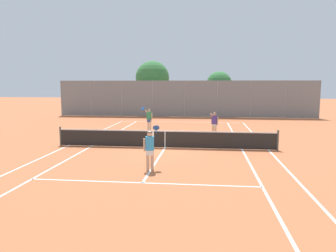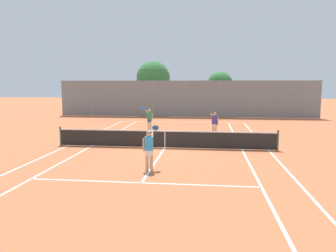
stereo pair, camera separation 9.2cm
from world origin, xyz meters
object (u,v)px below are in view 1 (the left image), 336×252
at_px(loose_tennis_ball_4, 137,123).
at_px(loose_tennis_ball_5, 220,131).
at_px(loose_tennis_ball_3, 162,134).
at_px(loose_tennis_ball_1, 224,132).
at_px(loose_tennis_ball_2, 182,133).
at_px(loose_tennis_ball_0, 166,123).
at_px(tennis_net, 165,139).
at_px(player_near_side, 150,148).
at_px(player_far_left, 149,118).
at_px(tree_behind_right, 219,85).
at_px(tree_behind_left, 152,79).
at_px(player_far_right, 214,123).

bearing_deg(loose_tennis_ball_4, loose_tennis_ball_5, -30.99).
bearing_deg(loose_tennis_ball_3, loose_tennis_ball_1, 19.11).
bearing_deg(loose_tennis_ball_2, loose_tennis_ball_0, 107.75).
bearing_deg(tennis_net, loose_tennis_ball_3, 100.05).
height_order(player_near_side, player_far_left, same).
bearing_deg(tree_behind_right, loose_tennis_ball_1, -90.70).
distance_m(loose_tennis_ball_3, tree_behind_left, 16.03).
bearing_deg(loose_tennis_ball_1, loose_tennis_ball_0, 134.52).
bearing_deg(loose_tennis_ball_1, loose_tennis_ball_5, 120.56).
height_order(loose_tennis_ball_1, loose_tennis_ball_3, same).
distance_m(loose_tennis_ball_3, loose_tennis_ball_4, 6.86).
height_order(loose_tennis_ball_3, loose_tennis_ball_5, same).
height_order(loose_tennis_ball_4, tree_behind_right, tree_behind_right).
relative_size(tennis_net, tree_behind_right, 2.51).
height_order(player_near_side, loose_tennis_ball_0, player_near_side).
relative_size(player_far_right, tree_behind_right, 0.33).
height_order(player_far_right, loose_tennis_ball_3, player_far_right).
xyz_separation_m(player_near_side, loose_tennis_ball_3, (-0.76, 9.10, -0.89)).
relative_size(loose_tennis_ball_3, tree_behind_right, 0.01).
bearing_deg(loose_tennis_ball_0, tree_behind_right, 59.67).
distance_m(tennis_net, loose_tennis_ball_5, 7.14).
bearing_deg(loose_tennis_ball_4, tree_behind_left, 90.51).
relative_size(tennis_net, loose_tennis_ball_4, 181.82).
distance_m(player_far_right, loose_tennis_ball_1, 2.09).
relative_size(player_near_side, loose_tennis_ball_4, 26.88).
relative_size(loose_tennis_ball_0, tree_behind_right, 0.01).
height_order(loose_tennis_ball_3, tree_behind_right, tree_behind_right).
relative_size(player_far_right, loose_tennis_ball_2, 24.24).
height_order(loose_tennis_ball_0, loose_tennis_ball_5, same).
distance_m(tennis_net, tree_behind_left, 20.34).
bearing_deg(loose_tennis_ball_2, player_far_right, -23.12).
bearing_deg(tree_behind_left, loose_tennis_ball_5, -61.77).
height_order(tennis_net, loose_tennis_ball_1, tennis_net).
distance_m(loose_tennis_ball_1, loose_tennis_ball_2, 3.04).
relative_size(player_near_side, tree_behind_right, 0.37).
bearing_deg(tennis_net, player_far_right, 56.54).
relative_size(tennis_net, player_far_left, 6.76).
bearing_deg(loose_tennis_ball_3, loose_tennis_ball_5, 25.36).
relative_size(tennis_net, tree_behind_left, 2.00).
distance_m(loose_tennis_ball_4, tree_behind_left, 9.89).
distance_m(tennis_net, player_far_left, 6.88).
xyz_separation_m(player_far_left, tree_behind_right, (5.66, 12.53, 2.39)).
bearing_deg(tree_behind_left, loose_tennis_ball_0, -73.35).
height_order(tennis_net, loose_tennis_ball_2, tennis_net).
height_order(player_far_right, tree_behind_right, tree_behind_right).
xyz_separation_m(loose_tennis_ball_3, loose_tennis_ball_5, (4.02, 1.90, 0.00)).
height_order(player_far_left, loose_tennis_ball_2, player_far_left).
bearing_deg(player_far_right, tree_behind_right, 86.61).
bearing_deg(tree_behind_right, loose_tennis_ball_0, -120.33).
relative_size(tennis_net, player_near_side, 6.76).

